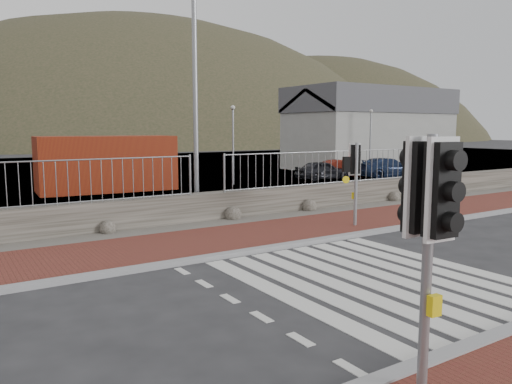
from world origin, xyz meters
TOP-DOWN VIEW (x-y plane):
  - ground at (0.00, 0.00)m, footprint 220.00×220.00m
  - sidewalk_far at (0.00, 4.50)m, footprint 40.00×3.00m
  - kerb_far at (0.00, 3.00)m, footprint 40.00×0.25m
  - zebra_crossing at (-0.00, 0.00)m, footprint 4.62×5.60m
  - gravel_strip at (0.00, 6.50)m, footprint 40.00×1.50m
  - stone_wall at (0.00, 7.30)m, footprint 40.00×0.60m
  - railing at (0.00, 7.15)m, footprint 18.07×0.07m
  - quay at (0.00, 27.90)m, footprint 120.00×40.00m
  - water at (0.00, 62.90)m, footprint 220.00×50.00m
  - harbor_building at (20.00, 19.90)m, footprint 12.20×6.20m
  - hills_backdrop at (6.74, 87.90)m, footprint 254.00×90.00m
  - traffic_signal_near at (-2.78, -3.40)m, footprint 0.43×0.28m
  - traffic_signal_far at (3.22, 3.95)m, footprint 0.62×0.37m
  - streetlight at (0.23, 8.13)m, footprint 1.88×0.61m
  - shipping_container at (-0.37, 16.88)m, footprint 6.34×2.99m
  - car_a at (11.45, 15.09)m, footprint 3.39×1.83m
  - car_b at (13.12, 15.26)m, footprint 3.48×1.88m
  - car_c at (15.41, 13.86)m, footprint 4.34×2.36m

SIDE VIEW (x-z plane):
  - hills_backdrop at x=6.74m, z-range -73.05..26.95m
  - ground at x=0.00m, z-range 0.00..0.00m
  - quay at x=0.00m, z-range -0.25..0.25m
  - water at x=0.00m, z-range -0.03..0.03m
  - zebra_crossing at x=0.00m, z-range 0.00..0.01m
  - gravel_strip at x=0.00m, z-range 0.00..0.06m
  - sidewalk_far at x=0.00m, z-range 0.00..0.08m
  - kerb_far at x=0.00m, z-range -0.01..0.11m
  - stone_wall at x=0.00m, z-range 0.00..0.90m
  - car_b at x=13.12m, z-range 0.00..1.09m
  - car_a at x=11.45m, z-range 0.00..1.10m
  - car_c at x=15.41m, z-range 0.00..1.19m
  - shipping_container at x=-0.37m, z-range 0.00..2.58m
  - railing at x=0.00m, z-range 1.21..2.43m
  - traffic_signal_far at x=3.22m, z-range 0.57..3.10m
  - traffic_signal_near at x=-2.78m, z-range 0.64..3.53m
  - harbor_building at x=20.00m, z-range 0.03..5.83m
  - streetlight at x=0.23m, z-range 0.56..9.55m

